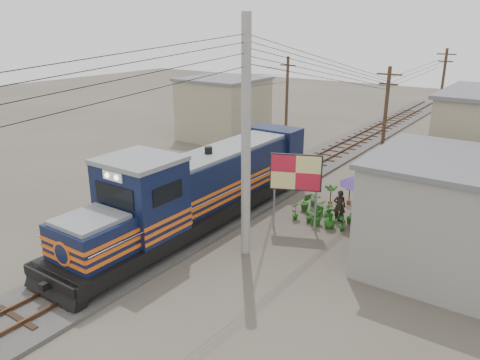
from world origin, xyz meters
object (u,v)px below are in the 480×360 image
Objects in this scene: locomotive at (201,190)px; billboard at (296,174)px; vendor at (339,206)px; market_umbrella at (364,179)px.

locomotive is 4.67m from billboard.
vendor is (1.46, 2.04, -1.95)m from billboard.
locomotive reaches higher than market_umbrella.
vendor is (5.51, 4.16, -0.98)m from locomotive.
billboard is 2.23× the size of vendor.
market_umbrella reaches higher than vendor.
billboard reaches higher than vendor.
billboard is at bearing 33.55° from vendor.
locomotive is 10.08× the size of vendor.
locomotive is 4.52× the size of billboard.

